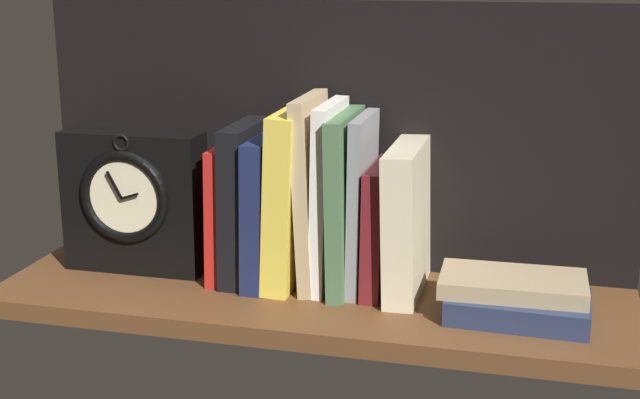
# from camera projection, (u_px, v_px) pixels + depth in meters

# --- Properties ---
(ground_plane) EXTENTS (0.85, 0.26, 0.03)m
(ground_plane) POSITION_uv_depth(u_px,v_px,m) (311.00, 301.00, 1.21)
(ground_plane) COLOR brown
(back_panel) EXTENTS (0.85, 0.01, 0.38)m
(back_panel) POSITION_uv_depth(u_px,v_px,m) (334.00, 136.00, 1.27)
(back_panel) COLOR black
(back_panel) RESTS_ON ground_plane
(book_red_requiem) EXTENTS (0.02, 0.12, 0.19)m
(book_red_requiem) POSITION_uv_depth(u_px,v_px,m) (226.00, 211.00, 1.25)
(book_red_requiem) COLOR red
(book_red_requiem) RESTS_ON ground_plane
(book_black_skeptic) EXTENTS (0.04, 0.14, 0.22)m
(book_black_skeptic) POSITION_uv_depth(u_px,v_px,m) (244.00, 202.00, 1.24)
(book_black_skeptic) COLOR black
(book_black_skeptic) RESTS_ON ground_plane
(book_navy_bierce) EXTENTS (0.03, 0.15, 0.20)m
(book_navy_bierce) POSITION_uv_depth(u_px,v_px,m) (267.00, 208.00, 1.23)
(book_navy_bierce) COLOR #192147
(book_navy_bierce) RESTS_ON ground_plane
(book_yellow_seinlanguage) EXTENTS (0.05, 0.15, 0.24)m
(book_yellow_seinlanguage) POSITION_uv_depth(u_px,v_px,m) (291.00, 197.00, 1.22)
(book_yellow_seinlanguage) COLOR gold
(book_yellow_seinlanguage) RESTS_ON ground_plane
(book_tan_shortstories) EXTENTS (0.03, 0.14, 0.26)m
(book_tan_shortstories) POSITION_uv_depth(u_px,v_px,m) (313.00, 192.00, 1.21)
(book_tan_shortstories) COLOR tan
(book_tan_shortstories) RESTS_ON ground_plane
(book_white_catcher) EXTENTS (0.02, 0.13, 0.25)m
(book_white_catcher) POSITION_uv_depth(u_px,v_px,m) (329.00, 196.00, 1.20)
(book_white_catcher) COLOR silver
(book_white_catcher) RESTS_ON ground_plane
(book_green_romantic) EXTENTS (0.03, 0.15, 0.24)m
(book_green_romantic) POSITION_uv_depth(u_px,v_px,m) (346.00, 202.00, 1.20)
(book_green_romantic) COLOR #476B44
(book_green_romantic) RESTS_ON ground_plane
(book_gray_chess) EXTENTS (0.02, 0.12, 0.24)m
(book_gray_chess) POSITION_uv_depth(u_px,v_px,m) (362.00, 203.00, 1.19)
(book_gray_chess) COLOR gray
(book_gray_chess) RESTS_ON ground_plane
(book_maroon_dawkins) EXTENTS (0.03, 0.13, 0.17)m
(book_maroon_dawkins) POSITION_uv_depth(u_px,v_px,m) (380.00, 227.00, 1.20)
(book_maroon_dawkins) COLOR maroon
(book_maroon_dawkins) RESTS_ON ground_plane
(book_cream_twain) EXTENTS (0.05, 0.16, 0.20)m
(book_cream_twain) POSITION_uv_depth(u_px,v_px,m) (407.00, 220.00, 1.18)
(book_cream_twain) COLOR beige
(book_cream_twain) RESTS_ON ground_plane
(framed_clock) EXTENTS (0.20, 0.07, 0.20)m
(framed_clock) POSITION_uv_depth(u_px,v_px,m) (133.00, 201.00, 1.26)
(framed_clock) COLOR black
(framed_clock) RESTS_ON ground_plane
(book_stack_side) EXTENTS (0.19, 0.12, 0.05)m
(book_stack_side) POSITION_uv_depth(u_px,v_px,m) (516.00, 298.00, 1.12)
(book_stack_side) COLOR #232D4C
(book_stack_side) RESTS_ON ground_plane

